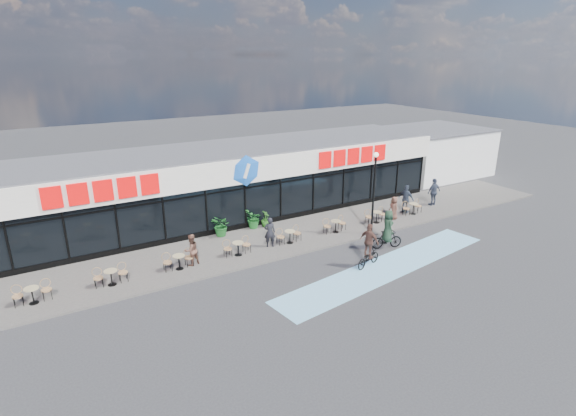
{
  "coord_description": "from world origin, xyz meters",
  "views": [
    {
      "loc": [
        -11.01,
        -16.76,
        10.29
      ],
      "look_at": [
        0.98,
        3.5,
        2.24
      ],
      "focal_mm": 28.0,
      "sensor_mm": 36.0,
      "label": 1
    }
  ],
  "objects_px": {
    "pedestrian_a": "(394,208)",
    "pedestrian_c": "(434,192)",
    "potted_plant_right": "(254,219)",
    "patron_right": "(191,250)",
    "pedestrian_b": "(406,199)",
    "lamp_post": "(374,186)",
    "cyclist_a": "(369,250)",
    "potted_plant_mid": "(266,219)",
    "cyclist_b": "(387,233)",
    "potted_plant_left": "(222,226)",
    "bistro_set_0": "(32,293)",
    "patron_left": "(270,232)"
  },
  "relations": [
    {
      "from": "lamp_post",
      "to": "patron_right",
      "type": "height_order",
      "value": "lamp_post"
    },
    {
      "from": "lamp_post",
      "to": "patron_left",
      "type": "bearing_deg",
      "value": 167.58
    },
    {
      "from": "pedestrian_c",
      "to": "patron_right",
      "type": "bearing_deg",
      "value": 2.97
    },
    {
      "from": "bistro_set_0",
      "to": "pedestrian_a",
      "type": "distance_m",
      "value": 20.78
    },
    {
      "from": "cyclist_a",
      "to": "potted_plant_mid",
      "type": "bearing_deg",
      "value": 105.16
    },
    {
      "from": "cyclist_a",
      "to": "potted_plant_left",
      "type": "bearing_deg",
      "value": 123.89
    },
    {
      "from": "bistro_set_0",
      "to": "cyclist_b",
      "type": "bearing_deg",
      "value": -10.74
    },
    {
      "from": "potted_plant_mid",
      "to": "pedestrian_b",
      "type": "bearing_deg",
      "value": -14.73
    },
    {
      "from": "lamp_post",
      "to": "potted_plant_left",
      "type": "height_order",
      "value": "lamp_post"
    },
    {
      "from": "lamp_post",
      "to": "patron_left",
      "type": "xyz_separation_m",
      "value": [
        -6.2,
        1.37,
        -2.09
      ]
    },
    {
      "from": "potted_plant_right",
      "to": "patron_right",
      "type": "relative_size",
      "value": 0.72
    },
    {
      "from": "potted_plant_right",
      "to": "patron_right",
      "type": "bearing_deg",
      "value": -149.19
    },
    {
      "from": "bistro_set_0",
      "to": "pedestrian_b",
      "type": "distance_m",
      "value": 22.38
    },
    {
      "from": "potted_plant_mid",
      "to": "potted_plant_left",
      "type": "bearing_deg",
      "value": -179.45
    },
    {
      "from": "pedestrian_b",
      "to": "patron_right",
      "type": "bearing_deg",
      "value": 77.8
    },
    {
      "from": "potted_plant_right",
      "to": "pedestrian_b",
      "type": "bearing_deg",
      "value": -14.31
    },
    {
      "from": "pedestrian_c",
      "to": "potted_plant_mid",
      "type": "bearing_deg",
      "value": -9.42
    },
    {
      "from": "potted_plant_left",
      "to": "bistro_set_0",
      "type": "bearing_deg",
      "value": -163.96
    },
    {
      "from": "patron_right",
      "to": "pedestrian_b",
      "type": "bearing_deg",
      "value": 166.07
    },
    {
      "from": "bistro_set_0",
      "to": "pedestrian_a",
      "type": "bearing_deg",
      "value": -0.36
    },
    {
      "from": "pedestrian_b",
      "to": "cyclist_b",
      "type": "xyz_separation_m",
      "value": [
        -5.06,
        -3.7,
        -0.14
      ]
    },
    {
      "from": "bistro_set_0",
      "to": "potted_plant_mid",
      "type": "distance_m",
      "value": 13.26
    },
    {
      "from": "potted_plant_right",
      "to": "lamp_post",
      "type": "bearing_deg",
      "value": -37.04
    },
    {
      "from": "patron_left",
      "to": "cyclist_b",
      "type": "relative_size",
      "value": 0.77
    },
    {
      "from": "patron_left",
      "to": "cyclist_b",
      "type": "xyz_separation_m",
      "value": [
        5.61,
        -3.34,
        -0.03
      ]
    },
    {
      "from": "patron_right",
      "to": "potted_plant_mid",
      "type": "bearing_deg",
      "value": -169.0
    },
    {
      "from": "potted_plant_left",
      "to": "cyclist_a",
      "type": "height_order",
      "value": "cyclist_a"
    },
    {
      "from": "patron_left",
      "to": "pedestrian_a",
      "type": "bearing_deg",
      "value": -160.79
    },
    {
      "from": "pedestrian_a",
      "to": "cyclist_a",
      "type": "xyz_separation_m",
      "value": [
        -5.83,
        -4.38,
        0.04
      ]
    },
    {
      "from": "potted_plant_left",
      "to": "pedestrian_c",
      "type": "relative_size",
      "value": 0.66
    },
    {
      "from": "potted_plant_left",
      "to": "cyclist_b",
      "type": "distance_m",
      "value": 9.57
    },
    {
      "from": "bistro_set_0",
      "to": "potted_plant_mid",
      "type": "xyz_separation_m",
      "value": [
        12.94,
        2.9,
        0.06
      ]
    },
    {
      "from": "potted_plant_right",
      "to": "pedestrian_b",
      "type": "relative_size",
      "value": 0.62
    },
    {
      "from": "cyclist_b",
      "to": "cyclist_a",
      "type": "bearing_deg",
      "value": -152.65
    },
    {
      "from": "potted_plant_mid",
      "to": "potted_plant_right",
      "type": "height_order",
      "value": "potted_plant_right"
    },
    {
      "from": "potted_plant_left",
      "to": "potted_plant_mid",
      "type": "distance_m",
      "value": 2.95
    },
    {
      "from": "bistro_set_0",
      "to": "cyclist_b",
      "type": "xyz_separation_m",
      "value": [
        17.31,
        -3.28,
        0.37
      ]
    },
    {
      "from": "lamp_post",
      "to": "potted_plant_right",
      "type": "relative_size",
      "value": 4.13
    },
    {
      "from": "pedestrian_a",
      "to": "pedestrian_c",
      "type": "bearing_deg",
      "value": 106.34
    },
    {
      "from": "patron_left",
      "to": "patron_right",
      "type": "relative_size",
      "value": 1.04
    },
    {
      "from": "lamp_post",
      "to": "potted_plant_right",
      "type": "height_order",
      "value": "lamp_post"
    },
    {
      "from": "cyclist_a",
      "to": "patron_right",
      "type": "bearing_deg",
      "value": 149.64
    },
    {
      "from": "potted_plant_right",
      "to": "cyclist_a",
      "type": "relative_size",
      "value": 0.52
    },
    {
      "from": "pedestrian_c",
      "to": "cyclist_a",
      "type": "height_order",
      "value": "cyclist_a"
    },
    {
      "from": "lamp_post",
      "to": "cyclist_b",
      "type": "relative_size",
      "value": 2.21
    },
    {
      "from": "potted_plant_left",
      "to": "patron_right",
      "type": "xyz_separation_m",
      "value": [
        -2.82,
        -2.83,
        0.18
      ]
    },
    {
      "from": "potted_plant_mid",
      "to": "patron_right",
      "type": "relative_size",
      "value": 0.62
    },
    {
      "from": "patron_left",
      "to": "patron_right",
      "type": "bearing_deg",
      "value": 20.61
    },
    {
      "from": "pedestrian_a",
      "to": "potted_plant_right",
      "type": "bearing_deg",
      "value": -102.88
    },
    {
      "from": "patron_left",
      "to": "pedestrian_a",
      "type": "height_order",
      "value": "patron_left"
    }
  ]
}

